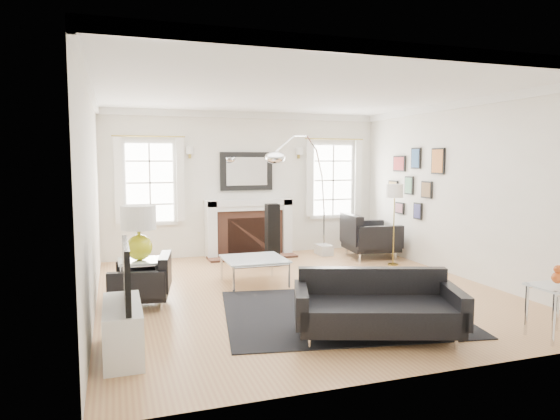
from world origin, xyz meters
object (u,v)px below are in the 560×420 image
object	(u,v)px
coffee_table	(254,260)
armchair_left	(145,282)
arc_floor_lamp	(302,192)
armchair_right	(367,237)
gourd_lamp	(139,229)
sofa	(376,308)
fireplace	(249,228)

from	to	relation	value
coffee_table	armchair_left	bearing A→B (deg)	-159.92
coffee_table	arc_floor_lamp	xyz separation A→B (m)	(1.24, 1.26, 0.93)
armchair_right	gourd_lamp	xyz separation A→B (m)	(-4.33, -1.92, 0.61)
sofa	armchair_right	size ratio (longest dim) A/B	1.69
gourd_lamp	arc_floor_lamp	size ratio (longest dim) A/B	0.29
armchair_right	coffee_table	world-z (taller)	armchair_right
armchair_right	coffee_table	xyz separation A→B (m)	(-2.65, -1.38, -0.01)
fireplace	sofa	size ratio (longest dim) A/B	0.91
fireplace	sofa	bearing A→B (deg)	-88.72
armchair_left	armchair_right	world-z (taller)	armchair_right
armchair_left	coffee_table	size ratio (longest dim) A/B	1.01
armchair_left	arc_floor_lamp	distance (m)	3.56
sofa	armchair_left	size ratio (longest dim) A/B	2.07
fireplace	coffee_table	xyz separation A→B (m)	(-0.52, -2.24, -0.17)
fireplace	arc_floor_lamp	world-z (taller)	arc_floor_lamp
sofa	coffee_table	size ratio (longest dim) A/B	2.08
armchair_left	armchair_right	xyz separation A→B (m)	(4.28, 1.97, 0.08)
coffee_table	sofa	bearing A→B (deg)	-76.23
sofa	gourd_lamp	distance (m)	3.14
gourd_lamp	arc_floor_lamp	distance (m)	3.45
armchair_left	arc_floor_lamp	bearing A→B (deg)	32.87
coffee_table	armchair_right	bearing A→B (deg)	27.48
sofa	arc_floor_lamp	size ratio (longest dim) A/B	0.78
armchair_right	arc_floor_lamp	distance (m)	1.68
fireplace	coffee_table	size ratio (longest dim) A/B	1.88
gourd_lamp	coffee_table	bearing A→B (deg)	17.95
fireplace	gourd_lamp	size ratio (longest dim) A/B	2.41
sofa	armchair_right	xyz separation A→B (m)	(2.02, 3.94, 0.08)
armchair_right	arc_floor_lamp	bearing A→B (deg)	-175.21
sofa	coffee_table	distance (m)	2.63
armchair_left	gourd_lamp	xyz separation A→B (m)	(-0.05, 0.05, 0.69)
armchair_right	arc_floor_lamp	size ratio (longest dim) A/B	0.46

